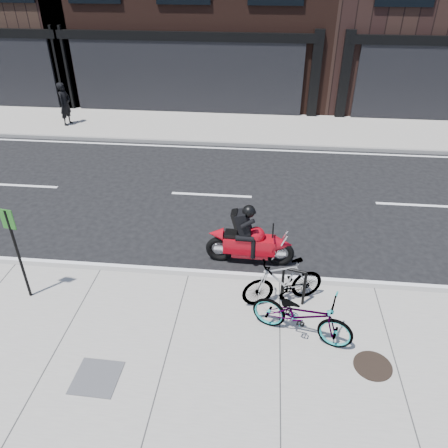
# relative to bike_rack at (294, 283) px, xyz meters

# --- Properties ---
(ground) EXTENTS (120.00, 120.00, 0.00)m
(ground) POSITION_rel_bike_rack_xyz_m (-2.24, 2.60, -0.61)
(ground) COLOR black
(ground) RESTS_ON ground
(sidewalk_near) EXTENTS (60.00, 6.00, 0.13)m
(sidewalk_near) POSITION_rel_bike_rack_xyz_m (-2.24, -2.40, -0.55)
(sidewalk_near) COLOR gray
(sidewalk_near) RESTS_ON ground
(sidewalk_far) EXTENTS (60.00, 3.50, 0.13)m
(sidewalk_far) POSITION_rel_bike_rack_xyz_m (-2.24, 10.35, -0.55)
(sidewalk_far) COLOR gray
(sidewalk_far) RESTS_ON ground
(bike_rack) EXTENTS (0.48, 0.16, 0.82)m
(bike_rack) POSITION_rel_bike_rack_xyz_m (0.00, 0.00, 0.00)
(bike_rack) COLOR black
(bike_rack) RESTS_ON sidewalk_near
(bicycle_front) EXTENTS (2.00, 1.23, 0.99)m
(bicycle_front) POSITION_rel_bike_rack_xyz_m (0.12, -0.90, 0.01)
(bicycle_front) COLOR gray
(bicycle_front) RESTS_ON sidewalk_near
(bicycle_rear) EXTENTS (1.75, 1.01, 1.01)m
(bicycle_rear) POSITION_rel_bike_rack_xyz_m (-0.21, -0.00, 0.02)
(bicycle_rear) COLOR gray
(bicycle_rear) RESTS_ON sidewalk_near
(motorcycle) EXTENTS (2.05, 0.49, 1.53)m
(motorcycle) POSITION_rel_bike_rack_xyz_m (-0.85, 1.41, 0.01)
(motorcycle) COLOR black
(motorcycle) RESTS_ON ground
(pedestrian) EXTENTS (0.51, 0.68, 1.69)m
(pedestrian) POSITION_rel_bike_rack_xyz_m (-8.85, 9.87, 0.36)
(pedestrian) COLOR black
(pedestrian) RESTS_ON sidewalk_far
(manhole_cover) EXTENTS (0.78, 0.78, 0.02)m
(manhole_cover) POSITION_rel_bike_rack_xyz_m (1.35, -1.51, -0.48)
(manhole_cover) COLOR black
(manhole_cover) RESTS_ON sidewalk_near
(utility_grate) EXTENTS (0.77, 0.77, 0.02)m
(utility_grate) POSITION_rel_bike_rack_xyz_m (-3.30, -2.23, -0.48)
(utility_grate) COLOR #4A4A4D
(utility_grate) RESTS_ON sidewalk_near
(sign_post) EXTENTS (0.28, 0.06, 2.06)m
(sign_post) POSITION_rel_bike_rack_xyz_m (-5.39, -0.37, 0.75)
(sign_post) COLOR black
(sign_post) RESTS_ON sidewalk_near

